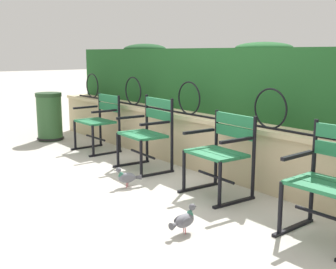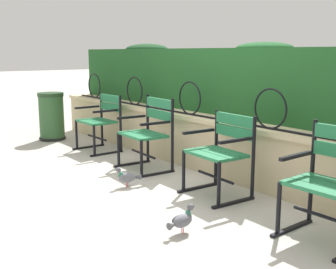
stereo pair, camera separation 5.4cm
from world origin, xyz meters
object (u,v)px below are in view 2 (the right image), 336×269
object	(u,v)px
park_chair_centre_left	(148,131)
park_chair_centre_right	(222,151)
park_chair_rightmost	(331,180)
trash_bin	(52,117)
pigeon_near_chairs	(127,177)
pigeon_far_side	(182,220)
park_chair_leftmost	(101,120)

from	to	relation	value
park_chair_centre_left	park_chair_centre_right	world-z (taller)	park_chair_centre_left
park_chair_rightmost	trash_bin	size ratio (longest dim) A/B	1.14
pigeon_near_chairs	pigeon_far_side	size ratio (longest dim) A/B	0.96
pigeon_near_chairs	park_chair_centre_right	bearing A→B (deg)	38.42
park_chair_leftmost	park_chair_rightmost	bearing A→B (deg)	-0.99
park_chair_leftmost	park_chair_centre_right	world-z (taller)	park_chair_centre_right
park_chair_rightmost	pigeon_far_side	bearing A→B (deg)	-131.31
park_chair_centre_right	pigeon_near_chairs	bearing A→B (deg)	-141.58
pigeon_near_chairs	pigeon_far_side	distance (m)	1.33
park_chair_leftmost	park_chair_centre_right	xyz separation A→B (m)	(2.53, -0.00, 0.00)
park_chair_centre_right	pigeon_near_chairs	xyz separation A→B (m)	(-0.79, -0.63, -0.34)
park_chair_centre_right	trash_bin	world-z (taller)	park_chair_centre_right
park_chair_centre_left	park_chair_rightmost	xyz separation A→B (m)	(2.52, -0.04, -0.00)
park_chair_centre_left	pigeon_far_side	size ratio (longest dim) A/B	3.08
park_chair_centre_left	trash_bin	xyz separation A→B (m)	(-2.46, -0.25, -0.10)
pigeon_far_side	park_chair_leftmost	bearing A→B (deg)	163.26
park_chair_centre_left	pigeon_near_chairs	xyz separation A→B (m)	(0.47, -0.60, -0.36)
park_chair_centre_left	trash_bin	world-z (taller)	park_chair_centre_left
park_chair_rightmost	pigeon_far_side	distance (m)	1.19
park_chair_rightmost	pigeon_near_chairs	bearing A→B (deg)	-164.60
park_chair_centre_right	pigeon_near_chairs	size ratio (longest dim) A/B	2.96
park_chair_centre_left	park_chair_centre_right	distance (m)	1.26
park_chair_centre_left	park_chair_centre_right	bearing A→B (deg)	1.12
park_chair_centre_left	park_chair_rightmost	distance (m)	2.52
park_chair_centre_left	pigeon_far_side	xyz separation A→B (m)	(1.77, -0.89, -0.36)
park_chair_leftmost	pigeon_near_chairs	size ratio (longest dim) A/B	2.95
park_chair_centre_right	pigeon_near_chairs	world-z (taller)	park_chair_centre_right
trash_bin	park_chair_centre_left	bearing A→B (deg)	5.77
trash_bin	park_chair_centre_right	bearing A→B (deg)	4.19
park_chair_centre_left	park_chair_rightmost	size ratio (longest dim) A/B	1.01
pigeon_near_chairs	trash_bin	size ratio (longest dim) A/B	0.36
park_chair_centre_right	pigeon_far_side	distance (m)	1.10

